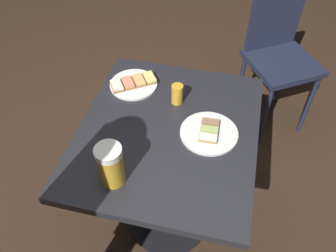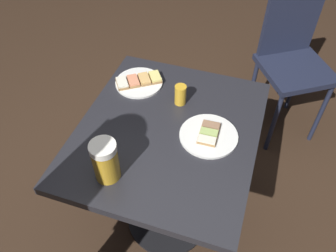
# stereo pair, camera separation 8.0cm
# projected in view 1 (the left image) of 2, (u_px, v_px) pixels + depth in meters

# --- Properties ---
(ground_plane) EXTENTS (6.00, 6.00, 0.00)m
(ground_plane) POSITION_uv_depth(u_px,v_px,m) (168.00, 218.00, 1.92)
(ground_plane) COLOR #382619
(cafe_table) EXTENTS (0.83, 0.72, 0.73)m
(cafe_table) POSITION_uv_depth(u_px,v_px,m) (168.00, 153.00, 1.50)
(cafe_table) COLOR black
(cafe_table) RESTS_ON ground_plane
(plate_near) EXTENTS (0.22, 0.22, 0.03)m
(plate_near) POSITION_uv_depth(u_px,v_px,m) (134.00, 83.00, 1.57)
(plate_near) COLOR white
(plate_near) RESTS_ON cafe_table
(plate_far) EXTENTS (0.23, 0.23, 0.03)m
(plate_far) POSITION_uv_depth(u_px,v_px,m) (209.00, 132.00, 1.36)
(plate_far) COLOR white
(plate_far) RESTS_ON cafe_table
(beer_mug) EXTENTS (0.15, 0.09, 0.17)m
(beer_mug) POSITION_uv_depth(u_px,v_px,m) (111.00, 164.00, 1.16)
(beer_mug) COLOR gold
(beer_mug) RESTS_ON cafe_table
(beer_glass_small) EXTENTS (0.05, 0.05, 0.09)m
(beer_glass_small) POSITION_uv_depth(u_px,v_px,m) (177.00, 94.00, 1.46)
(beer_glass_small) COLOR gold
(beer_glass_small) RESTS_ON cafe_table
(cafe_chair) EXTENTS (0.53, 0.53, 0.99)m
(cafe_chair) POSITION_uv_depth(u_px,v_px,m) (279.00, 46.00, 2.07)
(cafe_chair) COLOR #1E2338
(cafe_chair) RESTS_ON ground_plane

